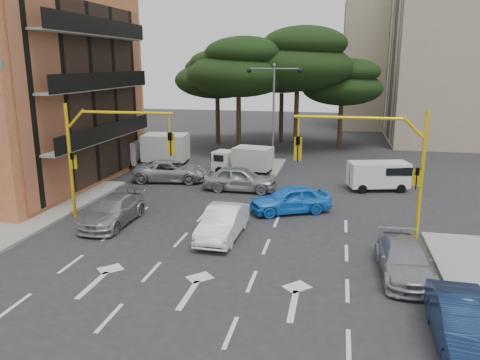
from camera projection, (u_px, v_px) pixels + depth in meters
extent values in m
plane|color=#28282B|center=(223.00, 243.00, 21.24)|extent=(120.00, 120.00, 0.00)
cube|color=gray|center=(273.00, 167.00, 36.41)|extent=(1.40, 6.00, 0.15)
cube|color=black|center=(92.00, 95.00, 29.48)|extent=(0.12, 14.72, 11.20)
cube|color=black|center=(393.00, 57.00, 47.54)|extent=(0.12, 11.04, 16.20)
cube|color=tan|center=(408.00, 63.00, 58.43)|extent=(16.00, 12.00, 16.00)
cube|color=black|center=(342.00, 67.00, 60.17)|extent=(0.12, 11.04, 14.20)
cylinder|color=#382616|center=(239.00, 125.00, 42.32)|extent=(0.44, 0.44, 4.95)
ellipsoid|color=black|center=(239.00, 75.00, 41.24)|extent=(9.15, 9.15, 3.87)
ellipsoid|color=black|center=(244.00, 53.00, 40.28)|extent=(6.86, 6.86, 2.86)
ellipsoid|color=black|center=(234.00, 60.00, 41.30)|extent=(6.07, 6.07, 2.64)
cylinder|color=#382616|center=(296.00, 122.00, 43.16)|extent=(0.44, 0.44, 5.40)
ellipsoid|color=black|center=(298.00, 68.00, 41.98)|extent=(9.98, 9.98, 4.22)
ellipsoid|color=black|center=(305.00, 44.00, 40.98)|extent=(7.49, 7.49, 3.12)
ellipsoid|color=black|center=(293.00, 51.00, 42.01)|extent=(6.62, 6.62, 2.88)
cylinder|color=#382616|center=(218.00, 122.00, 46.78)|extent=(0.44, 0.44, 4.50)
ellipsoid|color=black|center=(217.00, 80.00, 45.79)|extent=(8.32, 8.32, 3.52)
ellipsoid|color=black|center=(222.00, 63.00, 44.88)|extent=(6.24, 6.24, 2.60)
ellipsoid|color=black|center=(213.00, 68.00, 45.89)|extent=(5.52, 5.52, 2.40)
cylinder|color=#382616|center=(340.00, 127.00, 44.41)|extent=(0.44, 0.44, 4.05)
ellipsoid|color=black|center=(342.00, 88.00, 43.53)|extent=(7.49, 7.49, 3.17)
ellipsoid|color=black|center=(350.00, 72.00, 42.65)|extent=(5.62, 5.62, 2.34)
ellipsoid|color=black|center=(337.00, 76.00, 43.65)|extent=(4.97, 4.97, 2.16)
cylinder|color=#382616|center=(281.00, 118.00, 48.36)|extent=(0.44, 0.44, 4.95)
ellipsoid|color=black|center=(282.00, 73.00, 47.28)|extent=(9.15, 9.15, 3.87)
ellipsoid|color=black|center=(288.00, 54.00, 46.32)|extent=(6.86, 6.86, 2.86)
ellipsoid|color=black|center=(278.00, 60.00, 47.34)|extent=(6.07, 6.07, 2.64)
cylinder|color=yellow|center=(421.00, 178.00, 20.68)|extent=(0.18, 0.18, 6.00)
cylinder|color=yellow|center=(413.00, 127.00, 20.24)|extent=(0.95, 0.14, 0.95)
cylinder|color=yellow|center=(348.00, 118.00, 20.71)|extent=(4.80, 0.14, 0.14)
cylinder|color=yellow|center=(298.00, 126.00, 21.26)|extent=(0.08, 0.08, 0.90)
imported|color=black|center=(298.00, 149.00, 21.52)|extent=(0.20, 0.24, 1.20)
cube|color=yellow|center=(298.00, 149.00, 21.60)|extent=(0.36, 0.06, 1.10)
imported|color=black|center=(417.00, 179.00, 20.58)|extent=(0.16, 0.20, 1.00)
cube|color=yellow|center=(416.00, 178.00, 20.68)|extent=(0.35, 0.08, 0.70)
cylinder|color=yellow|center=(70.00, 162.00, 24.15)|extent=(0.18, 0.18, 6.00)
cylinder|color=yellow|center=(76.00, 118.00, 23.49)|extent=(0.95, 0.14, 0.95)
cylinder|color=yellow|center=(127.00, 113.00, 22.85)|extent=(4.80, 0.14, 0.14)
cylinder|color=yellow|center=(169.00, 123.00, 22.51)|extent=(0.08, 0.08, 0.90)
imported|color=black|center=(170.00, 144.00, 22.77)|extent=(0.20, 0.24, 1.20)
cube|color=yellow|center=(171.00, 144.00, 22.85)|extent=(0.36, 0.06, 1.10)
imported|color=black|center=(73.00, 162.00, 23.96)|extent=(0.16, 0.20, 1.00)
cube|color=yellow|center=(74.00, 162.00, 24.05)|extent=(0.35, 0.08, 0.70)
cylinder|color=slate|center=(1.00, 64.00, 20.31)|extent=(0.20, 0.20, 0.45)
cylinder|color=slate|center=(273.00, 118.00, 35.48)|extent=(0.16, 0.16, 7.50)
cylinder|color=slate|center=(262.00, 69.00, 34.77)|extent=(1.80, 0.10, 0.10)
sphere|color=black|center=(249.00, 71.00, 35.01)|extent=(0.36, 0.36, 0.36)
cylinder|color=slate|center=(286.00, 69.00, 34.41)|extent=(1.80, 0.10, 0.10)
sphere|color=black|center=(300.00, 71.00, 34.24)|extent=(0.36, 0.36, 0.36)
sphere|color=slate|center=(274.00, 65.00, 34.53)|extent=(0.24, 0.24, 0.24)
imported|color=white|center=(223.00, 222.00, 21.77)|extent=(1.68, 4.51, 1.47)
imported|color=#1C7CE9|center=(290.00, 199.00, 25.44)|extent=(4.73, 3.50, 1.50)
imported|color=#95969C|center=(113.00, 211.00, 23.64)|extent=(1.92, 4.72, 1.37)
imported|color=#A8ABB0|center=(171.00, 171.00, 32.25)|extent=(5.43, 3.07, 1.43)
imported|color=#A7ABAF|center=(240.00, 179.00, 29.81)|extent=(4.67, 1.88, 1.59)
imported|color=#0D1D41|center=(466.00, 326.00, 13.15)|extent=(1.68, 4.60, 1.51)
imported|color=#94979C|center=(404.00, 260.00, 17.85)|extent=(2.02, 4.60, 1.31)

